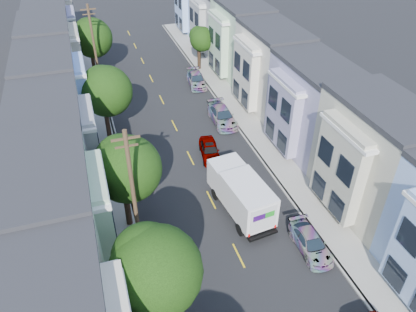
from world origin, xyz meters
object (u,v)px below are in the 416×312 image
tree_far_r (201,40)px  fedex_truck (241,193)px  tree_c (126,169)px  parked_left_d (139,171)px  tree_e (92,38)px  tree_d (106,92)px  utility_pole_far (95,50)px  parked_right_c (222,116)px  tree_b (154,272)px  utility_pole_near (134,200)px  lead_sedan (210,150)px  parked_right_b (310,243)px  parked_left_c (164,254)px  parked_right_d (196,80)px

tree_far_r → fedex_truck: tree_far_r is taller
tree_c → parked_left_d: 7.04m
tree_c → tree_e: bearing=90.0°
tree_e → tree_d: bearing=-90.0°
utility_pole_far → parked_right_c: bearing=-44.1°
tree_b → utility_pole_near: bearing=90.0°
lead_sedan → tree_e: bearing=120.0°
tree_far_r → tree_b: bearing=-110.7°
lead_sedan → fedex_truck: bearing=-81.6°
fedex_truck → parked_right_b: bearing=-64.8°
tree_c → parked_left_c: tree_c is taller
tree_d → lead_sedan: bearing=-35.7°
tree_b → parked_left_d: (1.40, 14.66, -4.89)m
fedex_truck → parked_right_d: (3.16, 22.32, -1.10)m
tree_b → utility_pole_far: bearing=90.0°
fedex_truck → parked_left_d: (-6.64, 6.43, -1.11)m
tree_far_r → parked_right_d: size_ratio=1.20×
utility_pole_far → parked_left_d: (1.40, -17.40, -4.47)m
parked_left_c → parked_right_d: (9.80, 25.36, 0.07)m
utility_pole_near → fedex_truck: size_ratio=1.50×
tree_e → parked_right_c: size_ratio=1.47×
parked_right_c → tree_far_r: bearing=83.2°
lead_sedan → parked_left_d: size_ratio=0.93×
utility_pole_near → parked_left_c: (1.40, -0.87, -4.52)m
utility_pole_near → parked_left_c: size_ratio=2.58×
tree_d → utility_pole_far: 10.44m
tree_far_r → tree_d: bearing=-134.7°
utility_pole_near → parked_left_d: size_ratio=2.19×
tree_c → parked_right_d: tree_c is taller
parked_right_b → lead_sedan: bearing=105.6°
tree_b → parked_left_d: size_ratio=1.74×
tree_b → lead_sedan: tree_b is taller
tree_e → parked_right_c: (11.20, -15.08, -4.35)m
parked_right_b → parked_right_d: bearing=91.8°
tree_d → parked_right_c: bearing=-2.1°
tree_b → tree_c: tree_b is taller
tree_far_r → parked_left_c: 32.19m
fedex_truck → tree_b: bearing=-140.8°
parked_left_c → tree_far_r: bearing=64.4°
tree_d → parked_left_d: bearing=-78.6°
tree_b → parked_right_d: 32.90m
tree_b → tree_d: size_ratio=1.07×
utility_pole_far → utility_pole_near: bearing=-90.0°
tree_d → fedex_truck: bearing=-59.0°
tree_far_r → utility_pole_near: size_ratio=0.56×
utility_pole_near → parked_left_d: bearing=80.8°
tree_far_r → utility_pole_near: 31.79m
parked_right_d → tree_far_r: bearing=71.4°
utility_pole_far → parked_right_d: size_ratio=2.16×
tree_e → utility_pole_near: size_ratio=0.75×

